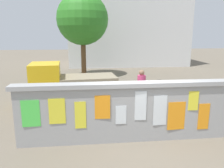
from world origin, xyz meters
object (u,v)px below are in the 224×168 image
(bicycle_near, at_px, (156,92))
(person_walking, at_px, (141,85))
(tree_roadside, at_px, (83,19))
(auto_rickshaw_truck, at_px, (70,85))
(motorcycle, at_px, (199,99))
(bicycle_far, at_px, (144,112))

(bicycle_near, relative_size, person_walking, 1.04)
(bicycle_near, height_order, tree_roadside, tree_roadside)
(auto_rickshaw_truck, height_order, motorcycle, auto_rickshaw_truck)
(auto_rickshaw_truck, distance_m, bicycle_far, 3.60)
(person_walking, height_order, tree_roadside, tree_roadside)
(auto_rickshaw_truck, relative_size, bicycle_far, 2.19)
(auto_rickshaw_truck, xyz_separation_m, person_walking, (2.98, -0.83, 0.09))
(tree_roadside, bearing_deg, auto_rickshaw_truck, -94.54)
(auto_rickshaw_truck, distance_m, motorcycle, 5.43)
(motorcycle, xyz_separation_m, person_walking, (-2.25, 0.56, 0.52))
(auto_rickshaw_truck, relative_size, person_walking, 2.29)
(bicycle_near, distance_m, bicycle_far, 2.79)
(bicycle_far, relative_size, person_walking, 1.05)
(motorcycle, relative_size, bicycle_far, 1.10)
(motorcycle, bearing_deg, bicycle_far, -160.15)
(bicycle_near, distance_m, tree_roadside, 8.15)
(bicycle_far, xyz_separation_m, person_walking, (0.25, 1.46, 0.62))
(auto_rickshaw_truck, height_order, bicycle_near, auto_rickshaw_truck)
(bicycle_near, relative_size, bicycle_far, 1.00)
(auto_rickshaw_truck, bearing_deg, tree_roadside, 85.46)
(motorcycle, bearing_deg, tree_roadside, 120.22)
(bicycle_near, bearing_deg, tree_roadside, 117.80)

